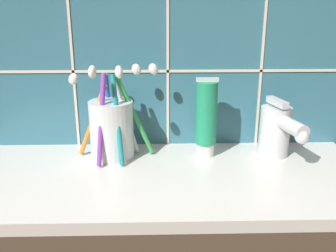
% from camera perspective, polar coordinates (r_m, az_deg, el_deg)
% --- Properties ---
extents(sink_counter, '(0.75, 0.30, 0.02)m').
position_cam_1_polar(sink_counter, '(0.67, -1.40, -8.07)').
color(sink_counter, silver).
rests_on(sink_counter, ground).
extents(tile_wall_backsplash, '(0.85, 0.02, 0.46)m').
position_cam_1_polar(tile_wall_backsplash, '(0.76, -1.56, 12.61)').
color(tile_wall_backsplash, '#336B7F').
rests_on(tile_wall_backsplash, ground).
extents(toothbrush_cup, '(0.17, 0.16, 0.19)m').
position_cam_1_polar(toothbrush_cup, '(0.72, -8.58, -0.08)').
color(toothbrush_cup, silver).
rests_on(toothbrush_cup, sink_counter).
extents(toothpaste_tube, '(0.04, 0.04, 0.16)m').
position_cam_1_polar(toothpaste_tube, '(0.71, 5.79, 1.22)').
color(toothpaste_tube, white).
rests_on(toothpaste_tube, sink_counter).
extents(sink_faucet, '(0.06, 0.13, 0.11)m').
position_cam_1_polar(sink_faucet, '(0.74, 16.30, -0.57)').
color(sink_faucet, silver).
rests_on(sink_faucet, sink_counter).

